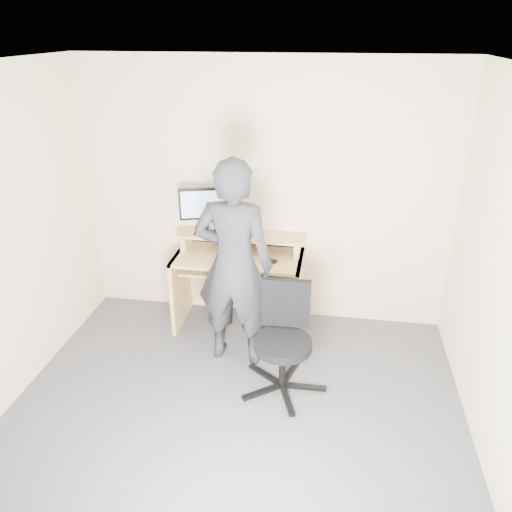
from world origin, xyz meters
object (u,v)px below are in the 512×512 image
(monitor, at_px, (205,207))
(desk, at_px, (240,272))
(person, at_px, (234,265))
(office_chair, at_px, (284,335))

(monitor, bearing_deg, desk, -22.44)
(monitor, distance_m, person, 0.79)
(person, bearing_deg, office_chair, 149.58)
(person, bearing_deg, monitor, -53.58)
(monitor, height_order, office_chair, monitor)
(desk, relative_size, office_chair, 1.37)
(person, bearing_deg, desk, -79.71)
(desk, height_order, person, person)
(desk, bearing_deg, monitor, 173.72)
(desk, distance_m, person, 0.70)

